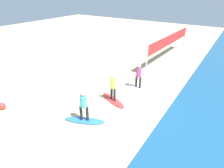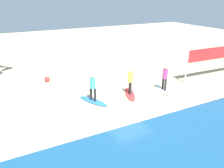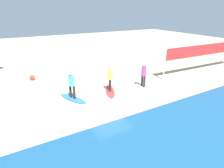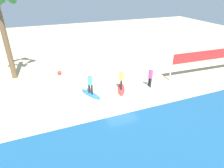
{
  "view_description": "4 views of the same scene",
  "coord_description": "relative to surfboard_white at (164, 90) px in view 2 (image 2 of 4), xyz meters",
  "views": [
    {
      "loc": [
        8.24,
        5.33,
        6.16
      ],
      "look_at": [
        -0.23,
        -0.22,
        1.08
      ],
      "focal_mm": 31.1,
      "sensor_mm": 36.0,
      "label": 1
    },
    {
      "loc": [
        6.82,
        10.94,
        5.93
      ],
      "look_at": [
        0.99,
        -0.33,
        0.86
      ],
      "focal_mm": 36.16,
      "sensor_mm": 36.0,
      "label": 2
    },
    {
      "loc": [
        4.97,
        9.36,
        4.99
      ],
      "look_at": [
        -0.06,
        0.35,
        0.72
      ],
      "focal_mm": 29.05,
      "sensor_mm": 36.0,
      "label": 3
    },
    {
      "loc": [
        5.48,
        12.23,
        7.54
      ],
      "look_at": [
        0.87,
        0.55,
        1.01
      ],
      "focal_mm": 31.18,
      "sensor_mm": 36.0,
      "label": 4
    }
  ],
  "objects": [
    {
      "name": "surfboard_red",
      "position": [
        2.28,
        -0.53,
        0.0
      ],
      "size": [
        1.33,
        2.15,
        0.09
      ],
      "primitive_type": "ellipsoid",
      "rotation": [
        0.0,
        0.0,
        1.17
      ],
      "color": "red",
      "rests_on": "ground"
    },
    {
      "name": "beach_ball",
      "position": [
        6.43,
        -5.24,
        0.15
      ],
      "size": [
        0.39,
        0.39,
        0.39
      ],
      "primitive_type": "sphere",
      "color": "#E53838",
      "rests_on": "ground"
    },
    {
      "name": "surfer_red",
      "position": [
        2.28,
        -0.53,
        0.99
      ],
      "size": [
        0.32,
        0.43,
        1.64
      ],
      "color": "#232328",
      "rests_on": "surfboard_red"
    },
    {
      "name": "surfboard_white",
      "position": [
        0.0,
        0.0,
        0.0
      ],
      "size": [
        0.93,
        2.17,
        0.09
      ],
      "primitive_type": "ellipsoid",
      "rotation": [
        0.0,
        0.0,
        1.39
      ],
      "color": "white",
      "rests_on": "ground"
    },
    {
      "name": "surfer_blue",
      "position": [
        4.74,
        -0.65,
        0.99
      ],
      "size": [
        0.32,
        0.43,
        1.64
      ],
      "color": "#232328",
      "rests_on": "surfboard_blue"
    },
    {
      "name": "surfboard_blue",
      "position": [
        4.74,
        -0.65,
        0.0
      ],
      "size": [
        1.37,
        2.15,
        0.09
      ],
      "primitive_type": "ellipsoid",
      "rotation": [
        0.0,
        0.0,
        1.99
      ],
      "color": "blue",
      "rests_on": "ground"
    },
    {
      "name": "surfer_white",
      "position": [
        0.0,
        -0.0,
        0.99
      ],
      "size": [
        0.32,
        0.45,
        1.64
      ],
      "color": "#232328",
      "rests_on": "surfboard_white"
    },
    {
      "name": "ground_plane",
      "position": [
        2.45,
        -0.41,
        -0.04
      ],
      "size": [
        60.0,
        60.0,
        0.0
      ],
      "primitive_type": "plane",
      "color": "#CCB789"
    }
  ]
}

